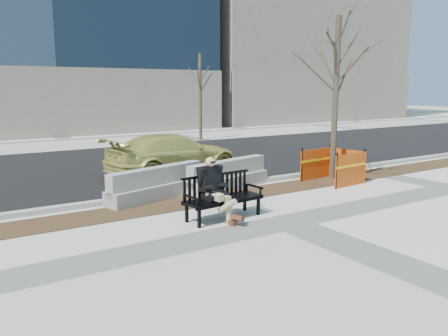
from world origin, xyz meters
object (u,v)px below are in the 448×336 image
Objects in this scene: seated_man at (213,220)px; jersey_barrier_left at (157,198)px; bench at (224,218)px; sedan at (174,174)px; jersey_barrier_right at (228,189)px; tree_fence at (332,182)px.

jersey_barrier_left is (-0.21, 2.43, 0.00)m from seated_man.
bench is at bearing -11.44° from seated_man.
sedan is 2.87m from jersey_barrier_right.
jersey_barrier_right is at bearing 50.94° from bench.
bench is 2.50m from jersey_barrier_left.
bench is 2.95m from jersey_barrier_right.
jersey_barrier_left is at bearing 96.62° from bench.
sedan reaches higher than jersey_barrier_right.
bench is 5.05m from tree_fence.
sedan reaches higher than bench.
seated_man is 0.30× the size of sedan.
tree_fence is at bearing 11.45° from seated_man.
sedan reaches higher than jersey_barrier_left.
seated_man is 2.44m from jersey_barrier_left.
sedan is 1.58× the size of jersey_barrier_left.
bench is at bearing 158.16° from sedan.
bench is at bearing -139.38° from jersey_barrier_right.
sedan is (1.67, 5.24, 0.00)m from seated_man.
sedan is at bearing 40.40° from jersey_barrier_left.
tree_fence is at bearing -31.64° from jersey_barrier_right.
bench is at bearing -95.26° from jersey_barrier_left.
jersey_barrier_left is at bearing 169.01° from tree_fence.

